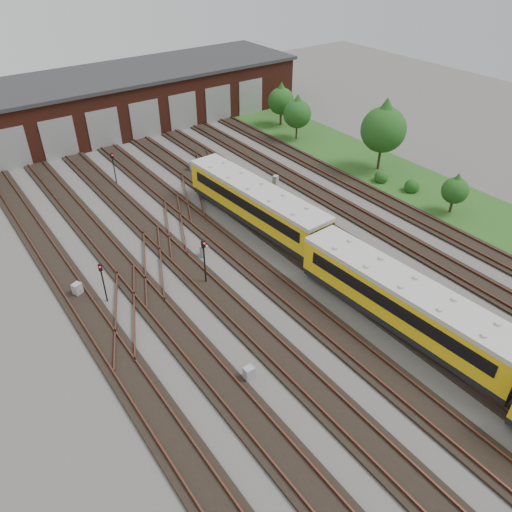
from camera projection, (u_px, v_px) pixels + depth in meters
ground at (320, 294)px, 35.05m from camera, size 120.00×120.00×0.00m
track_network at (313, 290)px, 35.30m from camera, size 30.40×70.00×0.33m
maintenance_shed at (100, 103)px, 59.90m from camera, size 51.00×12.50×6.35m
grass_verge at (394, 175)px, 50.84m from camera, size 8.00×55.00×0.05m
metro_train at (404, 302)px, 31.27m from camera, size 3.67×47.57×3.19m
signal_mast_0 at (102, 278)px, 33.32m from camera, size 0.28×0.27×3.10m
signal_mast_1 at (204, 257)px, 34.78m from camera, size 0.31×0.29×3.65m
signal_mast_2 at (114, 165)px, 48.01m from camera, size 0.26×0.24×3.24m
signal_mast_3 at (256, 208)px, 41.37m from camera, size 0.26×0.25×2.90m
relay_cabinet_0 at (78, 290)px, 34.69m from camera, size 0.75×0.70×0.99m
relay_cabinet_1 at (204, 251)px, 38.71m from camera, size 0.65×0.60×0.90m
relay_cabinet_2 at (249, 374)px, 28.40m from camera, size 0.58×0.49×0.95m
relay_cabinet_3 at (276, 180)px, 49.01m from camera, size 0.65×0.61×0.88m
relay_cabinet_4 at (193, 166)px, 51.39m from camera, size 0.73×0.64×1.07m
tree_0 at (297, 111)px, 57.00m from camera, size 3.22×3.22×5.33m
tree_1 at (281, 98)px, 60.84m from camera, size 3.23×3.23×5.35m
tree_2 at (384, 124)px, 49.34m from camera, size 4.53×4.53×7.50m
tree_3 at (456, 188)px, 43.18m from camera, size 2.32×2.32×3.85m
bush_0 at (412, 185)px, 47.54m from camera, size 1.45×1.45×1.45m
bush_1 at (381, 176)px, 49.24m from camera, size 1.35×1.35×1.35m
bush_2 at (290, 110)px, 65.58m from camera, size 1.35×1.35×1.35m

